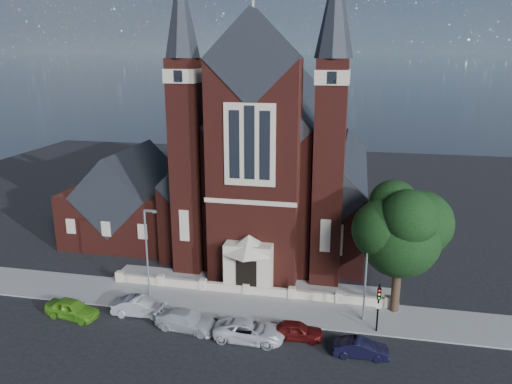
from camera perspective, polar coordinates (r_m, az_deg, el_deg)
ground at (r=52.20m, az=0.99°, el=-7.41°), size 120.00×120.00×0.00m
pavement_strip at (r=42.95m, az=-1.68°, el=-12.81°), size 60.00×5.00×0.12m
forecourt_paving at (r=46.41m, az=-0.53°, el=-10.50°), size 26.00×3.00×0.14m
forecourt_wall at (r=44.67m, az=-1.08°, el=-11.61°), size 24.00×0.40×0.90m
church at (r=57.17m, az=2.51°, el=3.27°), size 20.01×34.90×29.20m
parish_hall at (r=58.37m, az=-14.06°, el=-1.18°), size 12.00×12.20×10.24m
street_tree at (r=40.42m, az=16.36°, el=-4.53°), size 6.40×6.60×10.70m
street_lamp_left at (r=42.93m, az=-12.29°, el=-6.41°), size 1.16×0.22×8.09m
street_lamp_right at (r=39.55m, az=12.62°, el=-8.40°), size 1.16×0.22×8.09m
traffic_signal at (r=39.04m, az=13.83°, el=-12.10°), size 0.28×0.42×4.00m
car_lime_van at (r=43.39m, az=-20.29°, el=-12.41°), size 4.68×2.45×1.52m
car_silver_a at (r=42.20m, az=-13.06°, el=-12.64°), size 4.63×1.92×1.49m
car_silver_b at (r=39.68m, az=-7.94°, el=-14.35°), size 5.20×2.67×1.44m
car_white_suv at (r=38.07m, az=-0.76°, el=-15.57°), size 5.31×2.50×1.47m
car_dark_red at (r=38.32m, az=4.61°, el=-15.49°), size 4.06×1.80×1.36m
car_navy at (r=37.05m, az=11.92°, el=-17.09°), size 3.88×1.43×1.27m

